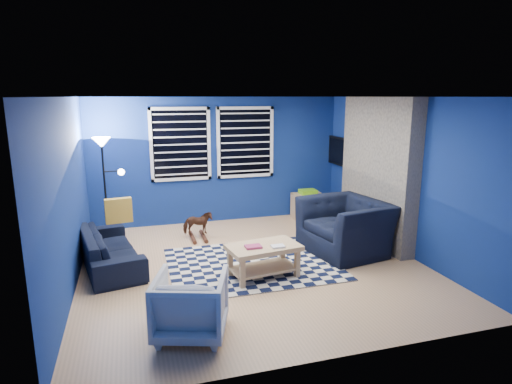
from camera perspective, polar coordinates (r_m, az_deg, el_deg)
floor at (r=6.59m, az=-0.37°, el=-9.72°), size 5.00×5.00×0.00m
ceiling at (r=6.09m, az=-0.40°, el=12.58°), size 5.00×5.00×0.00m
wall_back at (r=8.62m, az=-5.01°, el=4.21°), size 5.00×0.00×5.00m
wall_left at (r=6.05m, az=-23.80°, el=-0.45°), size 0.00×5.00×5.00m
wall_right at (r=7.31m, az=18.82°, el=2.06°), size 0.00×5.00×5.00m
fireplace at (r=7.65m, az=15.78°, el=2.30°), size 0.65×2.00×2.50m
window_left at (r=8.42m, az=-10.03°, el=6.27°), size 1.17×0.06×1.42m
window_right at (r=8.66m, az=-1.41°, el=6.63°), size 1.17×0.06×1.42m
tv at (r=8.95m, az=11.25°, el=5.29°), size 0.07×1.00×0.58m
rug at (r=6.62m, az=-0.53°, el=-9.54°), size 2.51×2.01×0.02m
sofa at (r=6.84m, az=-18.91°, el=-7.16°), size 1.96×1.07×0.54m
armchair_big at (r=7.14m, az=11.89°, el=-4.54°), size 1.51×1.38×0.86m
armchair_bent at (r=4.75m, az=-8.69°, el=-14.62°), size 0.93×0.95×0.69m
rocking_horse at (r=7.73m, az=-7.78°, el=-4.18°), size 0.26×0.52×0.43m
coffee_table at (r=6.06m, az=1.00°, el=-8.29°), size 1.07×0.71×0.49m
cabinet at (r=9.02m, az=6.89°, el=-1.80°), size 0.65×0.46×0.61m
floor_lamp at (r=7.79m, az=-19.63°, el=4.46°), size 0.50×0.31×1.83m
throw_pillow at (r=7.11m, az=-17.85°, el=-2.37°), size 0.43×0.18×0.39m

